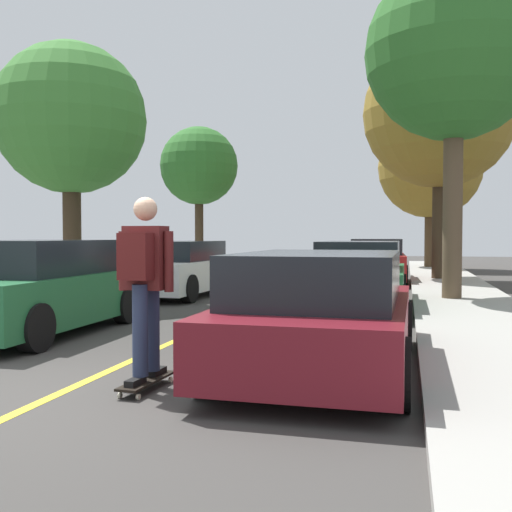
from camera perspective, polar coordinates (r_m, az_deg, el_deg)
ground at (r=5.95m, az=-19.30°, el=-12.79°), size 80.00×80.00×0.00m
center_line at (r=9.47m, az=-5.70°, el=-7.16°), size 0.12×39.20×0.01m
parked_car_left_nearest at (r=9.69m, az=-20.33°, el=-2.92°), size 1.96×4.04×1.43m
parked_car_left_near at (r=14.88m, az=-7.41°, el=-1.25°), size 2.04×4.22×1.37m
parked_car_right_nearest at (r=6.66m, az=6.33°, el=-5.39°), size 1.98×4.19×1.32m
parked_car_right_near at (r=12.28m, az=9.99°, el=-1.93°), size 1.82×4.29×1.39m
parked_car_right_far at (r=19.17m, az=11.52°, el=-0.50°), size 1.92×4.07×1.40m
street_tree_left_nearest at (r=14.34m, az=-17.34°, el=12.36°), size 3.38×3.38×5.69m
street_tree_left_near at (r=21.96m, az=-5.50°, el=8.53°), size 2.83×2.83×5.32m
street_tree_right_nearest at (r=14.20m, az=18.50°, el=18.01°), size 3.84×3.84×7.27m
street_tree_right_near at (r=20.18m, az=17.17°, el=13.00°), size 4.78×4.78×7.66m
street_tree_right_far at (r=27.16m, az=16.36°, el=8.21°), size 4.46×4.46×6.59m
skateboard at (r=6.01m, az=-10.46°, el=-11.72°), size 0.27×0.85×0.10m
skateboarder at (r=5.82m, az=-10.68°, el=-1.90°), size 0.58×0.70×1.77m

